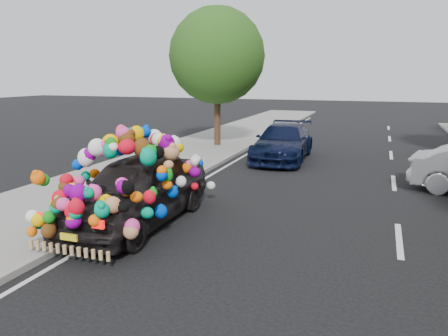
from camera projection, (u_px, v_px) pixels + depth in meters
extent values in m
plane|color=black|center=(227.00, 220.00, 9.80)|extent=(100.00, 100.00, 0.00)
cube|color=gray|center=(70.00, 200.00, 11.21)|extent=(4.00, 60.00, 0.12)
cube|color=gray|center=(136.00, 207.00, 10.56)|extent=(0.15, 60.00, 0.13)
cylinder|color=#332114|center=(217.00, 117.00, 19.52)|extent=(0.28, 0.28, 2.73)
sphere|color=#1E4D14|center=(217.00, 56.00, 18.97)|extent=(4.20, 4.20, 4.20)
imported|color=black|center=(137.00, 190.00, 9.48)|extent=(1.79, 4.44, 1.51)
cube|color=red|center=(39.00, 216.00, 7.61)|extent=(0.22, 0.06, 0.14)
cube|color=red|center=(98.00, 224.00, 7.21)|extent=(0.22, 0.06, 0.14)
cube|color=yellow|center=(69.00, 237.00, 7.46)|extent=(0.34, 0.04, 0.12)
imported|color=black|center=(283.00, 142.00, 16.76)|extent=(2.07, 4.75, 1.36)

